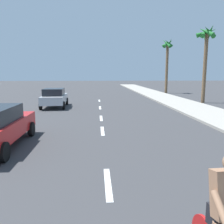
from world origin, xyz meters
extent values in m
plane|color=#38383A|center=(0.00, 20.00, 0.00)|extent=(160.00, 160.00, 0.00)
cube|color=#9E998E|center=(7.49, 22.00, 0.07)|extent=(3.60, 80.00, 0.14)
cube|color=white|center=(0.00, 8.27, 0.00)|extent=(0.16, 1.80, 0.01)
cube|color=white|center=(0.00, 13.81, 0.00)|extent=(0.16, 1.80, 0.01)
cube|color=white|center=(0.00, 17.10, 0.00)|extent=(0.16, 1.80, 0.01)
cube|color=white|center=(0.00, 21.71, 0.00)|extent=(0.16, 1.80, 0.01)
cube|color=white|center=(0.00, 26.93, 0.00)|extent=(0.16, 1.80, 0.01)
cube|color=black|center=(1.33, 5.36, 0.95)|extent=(0.33, 0.24, 0.28)
cylinder|color=#9E7051|center=(1.14, 5.04, 1.18)|extent=(0.11, 0.49, 0.41)
cylinder|color=black|center=(-3.19, 13.08, 0.32)|extent=(0.18, 0.64, 0.64)
cylinder|color=black|center=(-3.20, 9.96, 0.32)|extent=(0.18, 0.64, 0.64)
cube|color=#B7BABF|center=(-3.80, 22.40, 0.69)|extent=(1.92, 4.28, 0.64)
cube|color=black|center=(-3.79, 22.19, 1.29)|extent=(1.64, 2.25, 0.56)
cylinder|color=black|center=(-4.73, 23.80, 0.32)|extent=(0.20, 0.65, 0.64)
cylinder|color=black|center=(-2.96, 23.86, 0.32)|extent=(0.20, 0.65, 0.64)
cylinder|color=black|center=(-4.63, 20.93, 0.32)|extent=(0.20, 0.65, 0.64)
cylinder|color=black|center=(-2.86, 21.00, 0.32)|extent=(0.20, 0.65, 0.64)
cylinder|color=brown|center=(9.97, 24.47, 3.37)|extent=(0.34, 0.34, 6.73)
cone|color=#1E6B28|center=(10.22, 24.45, 6.58)|extent=(0.56, 1.65, 1.39)
cone|color=#1E6B28|center=(10.02, 24.71, 6.58)|extent=(1.88, 0.87, 0.98)
cone|color=#1E6B28|center=(9.80, 24.65, 6.58)|extent=(1.33, 1.42, 1.35)
cone|color=#1E6B28|center=(9.80, 24.29, 6.58)|extent=(1.32, 1.39, 1.25)
cone|color=#1E6B28|center=(10.08, 24.24, 6.58)|extent=(1.69, 1.21, 1.19)
cylinder|color=brown|center=(9.83, 36.10, 3.59)|extent=(0.38, 0.38, 7.18)
cone|color=#195B23|center=(10.08, 36.12, 7.03)|extent=(0.55, 1.77, 1.41)
cone|color=#195B23|center=(9.87, 36.35, 7.03)|extent=(1.59, 0.70, 1.19)
cone|color=#195B23|center=(9.64, 36.27, 7.03)|extent=(1.36, 1.54, 1.49)
cone|color=#195B23|center=(9.61, 35.97, 7.03)|extent=(1.17, 1.70, 1.56)
cone|color=#195B23|center=(9.88, 35.86, 7.03)|extent=(1.37, 0.69, 1.19)
camera|label=1|loc=(-0.26, 2.74, 2.74)|focal=37.30mm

